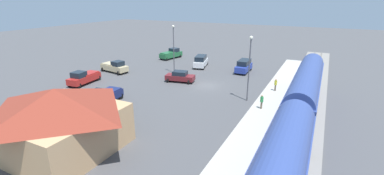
# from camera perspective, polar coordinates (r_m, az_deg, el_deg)

# --- Properties ---
(ground_plane) EXTENTS (200.00, 200.00, 0.00)m
(ground_plane) POSITION_cam_1_polar(r_m,az_deg,el_deg) (40.45, 3.08, 0.42)
(ground_plane) COLOR #4C4C4F
(railway_track) EXTENTS (4.80, 70.00, 0.30)m
(railway_track) POSITION_cam_1_polar(r_m,az_deg,el_deg) (37.42, 23.11, -2.48)
(railway_track) COLOR gray
(railway_track) RESTS_ON ground
(platform) EXTENTS (3.20, 46.00, 0.30)m
(platform) POSITION_cam_1_polar(r_m,az_deg,el_deg) (37.76, 17.11, -1.51)
(platform) COLOR #B7B2A8
(platform) RESTS_ON ground
(station_building) EXTENTS (9.85, 9.36, 5.58)m
(station_building) POSITION_cam_1_polar(r_m,az_deg,el_deg) (25.35, -26.61, -5.97)
(station_building) COLOR tan
(station_building) RESTS_ON ground
(pedestrian_on_platform) EXTENTS (0.36, 0.36, 1.71)m
(pedestrian_on_platform) POSITION_cam_1_polar(r_m,az_deg,el_deg) (32.00, 14.68, -2.75)
(pedestrian_on_platform) COLOR brown
(pedestrian_on_platform) RESTS_ON platform
(pedestrian_waiting_far) EXTENTS (0.36, 0.36, 1.71)m
(pedestrian_waiting_far) POSITION_cam_1_polar(r_m,az_deg,el_deg) (38.73, 17.44, 0.73)
(pedestrian_waiting_far) COLOR brown
(pedestrian_waiting_far) RESTS_ON platform
(suv_white) EXTENTS (3.08, 5.23, 2.22)m
(suv_white) POSITION_cam_1_polar(r_m,az_deg,el_deg) (51.14, 1.89, 5.64)
(suv_white) COLOR white
(suv_white) RESTS_ON ground
(pickup_navy) EXTENTS (2.53, 5.58, 2.14)m
(pickup_navy) POSITION_cam_1_polar(r_m,az_deg,el_deg) (34.76, -18.38, -1.83)
(pickup_navy) COLOR navy
(pickup_navy) RESTS_ON ground
(suv_blue) EXTENTS (2.05, 4.93, 2.22)m
(suv_blue) POSITION_cam_1_polar(r_m,az_deg,el_deg) (48.36, 11.01, 4.55)
(suv_blue) COLOR #283D9E
(suv_blue) RESTS_ON ground
(pickup_tan) EXTENTS (5.64, 3.12, 2.14)m
(pickup_tan) POSITION_cam_1_polar(r_m,az_deg,el_deg) (49.42, -16.20, 4.31)
(pickup_tan) COLOR #C6B284
(pickup_tan) RESTS_ON ground
(sedan_maroon) EXTENTS (4.76, 2.88, 1.74)m
(sedan_maroon) POSITION_cam_1_polar(r_m,az_deg,el_deg) (42.00, -2.56, 2.37)
(sedan_maroon) COLOR maroon
(sedan_maroon) RESTS_ON ground
(pickup_red) EXTENTS (2.50, 5.57, 2.14)m
(pickup_red) POSITION_cam_1_polar(r_m,az_deg,el_deg) (44.19, -22.15, 2.02)
(pickup_red) COLOR red
(pickup_red) RESTS_ON ground
(pickup_green) EXTENTS (3.03, 5.69, 2.14)m
(pickup_green) POSITION_cam_1_polar(r_m,az_deg,el_deg) (58.89, -4.44, 7.20)
(pickup_green) COLOR #236638
(pickup_green) RESTS_ON ground
(light_pole_near_platform) EXTENTS (0.44, 0.44, 8.30)m
(light_pole_near_platform) POSITION_cam_1_polar(r_m,az_deg,el_deg) (33.76, 12.20, 5.47)
(light_pole_near_platform) COLOR #515156
(light_pole_near_platform) RESTS_ON ground
(light_pole_lot_center) EXTENTS (0.44, 0.44, 8.30)m
(light_pole_lot_center) POSITION_cam_1_polar(r_m,az_deg,el_deg) (46.20, -3.95, 9.31)
(light_pole_lot_center) COLOR #515156
(light_pole_lot_center) RESTS_ON ground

